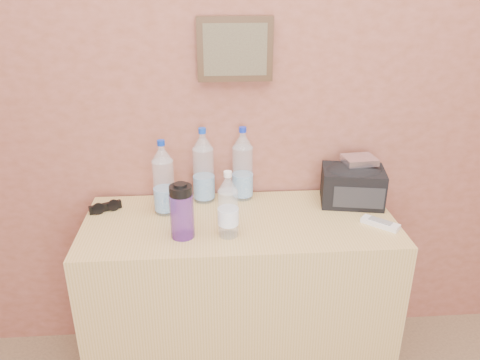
# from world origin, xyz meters

# --- Properties ---
(picture_frame) EXTENTS (0.30, 0.03, 0.25)m
(picture_frame) POSITION_xyz_m (-0.09, 1.98, 1.40)
(picture_frame) COLOR #382311
(picture_frame) RESTS_ON room_shell
(dresser) EXTENTS (1.24, 0.52, 0.77)m
(dresser) POSITION_xyz_m (-0.09, 1.72, 0.39)
(dresser) COLOR #A0704C
(dresser) RESTS_ON ground
(pet_large_a) EXTENTS (0.08, 0.08, 0.31)m
(pet_large_a) POSITION_xyz_m (-0.39, 1.82, 0.91)
(pet_large_a) COLOR silver
(pet_large_a) RESTS_ON dresser
(pet_large_b) EXTENTS (0.09, 0.09, 0.32)m
(pet_large_b) POSITION_xyz_m (-0.06, 1.93, 0.92)
(pet_large_b) COLOR white
(pet_large_b) RESTS_ON dresser
(pet_large_c) EXTENTS (0.09, 0.09, 0.32)m
(pet_large_c) POSITION_xyz_m (-0.23, 1.92, 0.92)
(pet_large_c) COLOR silver
(pet_large_c) RESTS_ON dresser
(pet_small) EXTENTS (0.07, 0.07, 0.26)m
(pet_small) POSITION_xyz_m (-0.14, 1.61, 0.89)
(pet_small) COLOR white
(pet_small) RESTS_ON dresser
(nalgene_bottle) EXTENTS (0.09, 0.09, 0.21)m
(nalgene_bottle) POSITION_xyz_m (-0.31, 1.62, 0.88)
(nalgene_bottle) COLOR #54218D
(nalgene_bottle) RESTS_ON dresser
(sunglasses) EXTENTS (0.14, 0.10, 0.03)m
(sunglasses) POSITION_xyz_m (-0.64, 1.84, 0.79)
(sunglasses) COLOR black
(sunglasses) RESTS_ON dresser
(ac_remote) EXTENTS (0.14, 0.13, 0.02)m
(ac_remote) POSITION_xyz_m (0.45, 1.64, 0.78)
(ac_remote) COLOR silver
(ac_remote) RESTS_ON dresser
(toiletry_bag) EXTENTS (0.28, 0.23, 0.17)m
(toiletry_bag) POSITION_xyz_m (0.40, 1.85, 0.86)
(toiletry_bag) COLOR black
(toiletry_bag) RESTS_ON dresser
(foil_packet) EXTENTS (0.14, 0.12, 0.03)m
(foil_packet) POSITION_xyz_m (0.42, 1.87, 0.96)
(foil_packet) COLOR silver
(foil_packet) RESTS_ON toiletry_bag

